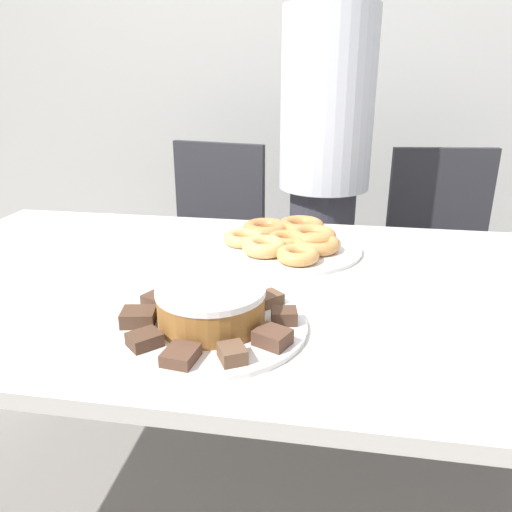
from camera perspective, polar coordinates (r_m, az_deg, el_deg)
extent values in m
cube|color=beige|center=(2.58, 5.73, 23.51)|extent=(8.00, 0.05, 2.60)
cube|color=silver|center=(1.12, -1.20, -3.44)|extent=(1.69, 0.93, 0.03)
cylinder|color=silver|center=(1.90, -22.84, -6.65)|extent=(0.06, 0.06, 0.69)
cylinder|color=#383842|center=(1.96, 7.19, -3.07)|extent=(0.24, 0.24, 0.76)
cylinder|color=silver|center=(1.81, 8.17, 17.10)|extent=(0.32, 0.32, 0.60)
cylinder|color=black|center=(2.19, -6.07, -11.39)|extent=(0.44, 0.44, 0.01)
cylinder|color=#262626|center=(2.08, -6.28, -6.41)|extent=(0.06, 0.06, 0.41)
cube|color=#2D2D33|center=(1.99, -6.53, -0.62)|extent=(0.52, 0.52, 0.04)
cube|color=#2D2D33|center=(2.10, -4.24, 7.13)|extent=(0.39, 0.11, 0.42)
cylinder|color=black|center=(2.16, 19.72, -13.00)|extent=(0.44, 0.44, 0.01)
cylinder|color=#262626|center=(2.06, 20.42, -8.03)|extent=(0.06, 0.06, 0.41)
cube|color=#2D2D33|center=(1.97, 21.22, -2.23)|extent=(0.50, 0.50, 0.04)
cube|color=#2D2D33|center=(2.08, 20.27, 5.79)|extent=(0.40, 0.08, 0.42)
cylinder|color=white|center=(0.91, -5.07, -7.90)|extent=(0.34, 0.34, 0.01)
cylinder|color=white|center=(1.30, 3.52, 0.98)|extent=(0.39, 0.39, 0.01)
cylinder|color=#9E662D|center=(0.90, -5.13, -5.97)|extent=(0.19, 0.19, 0.06)
cylinder|color=white|center=(0.88, -5.21, -3.91)|extent=(0.19, 0.19, 0.01)
cube|color=brown|center=(0.97, 1.43, -4.90)|extent=(0.06, 0.06, 0.02)
cube|color=brown|center=(1.01, -2.37, -3.82)|extent=(0.05, 0.06, 0.02)
cube|color=brown|center=(1.02, -6.92, -3.70)|extent=(0.07, 0.07, 0.03)
cube|color=#513828|center=(0.99, -10.96, -4.94)|extent=(0.07, 0.07, 0.02)
cube|color=#513828|center=(0.92, -13.27, -6.79)|extent=(0.07, 0.06, 0.03)
cube|color=#513828|center=(0.85, -12.63, -9.30)|extent=(0.07, 0.07, 0.02)
cube|color=brown|center=(0.80, -8.60, -11.14)|extent=(0.06, 0.06, 0.02)
cube|color=brown|center=(0.79, -2.72, -11.06)|extent=(0.06, 0.06, 0.02)
cube|color=brown|center=(0.83, 1.90, -9.27)|extent=(0.07, 0.07, 0.03)
cube|color=#513828|center=(0.90, 3.23, -6.86)|extent=(0.05, 0.05, 0.03)
torus|color=#D18E4C|center=(1.29, 3.54, 1.84)|extent=(0.10, 0.10, 0.03)
torus|color=#C68447|center=(1.40, 5.15, 3.38)|extent=(0.13, 0.13, 0.04)
torus|color=#C68447|center=(1.37, 1.23, 3.11)|extent=(0.13, 0.13, 0.04)
torus|color=#E5AD66|center=(1.31, -1.42, 2.05)|extent=(0.11, 0.11, 0.03)
torus|color=#E5AD66|center=(1.23, 0.93, 1.08)|extent=(0.11, 0.11, 0.04)
torus|color=tan|center=(1.19, 4.80, 0.12)|extent=(0.10, 0.10, 0.03)
torus|color=#D18E4C|center=(1.27, 6.86, 1.36)|extent=(0.12, 0.12, 0.03)
torus|color=#D18E4C|center=(1.31, 6.41, 2.24)|extent=(0.13, 0.13, 0.04)
cube|color=white|center=(1.07, 25.07, -5.61)|extent=(0.14, 0.12, 0.01)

